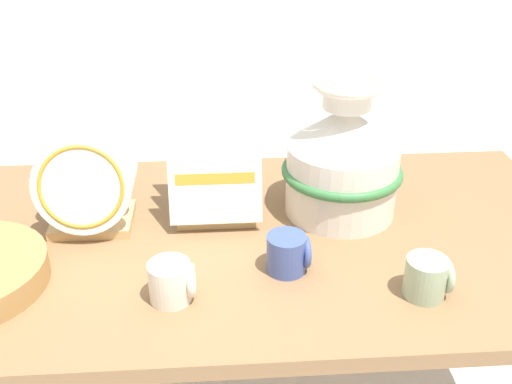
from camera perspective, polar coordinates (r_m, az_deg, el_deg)
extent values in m
cube|color=olive|center=(1.38, 0.00, -4.66)|extent=(1.51, 0.80, 0.03)
cylinder|color=olive|center=(1.94, -22.25, -6.91)|extent=(0.06, 0.06, 0.57)
cylinder|color=olive|center=(2.00, 20.00, -5.34)|extent=(0.06, 0.06, 0.57)
cylinder|color=white|center=(1.43, 8.12, 1.27)|extent=(0.26, 0.26, 0.17)
cone|color=white|center=(1.38, 8.49, 6.17)|extent=(0.26, 0.26, 0.09)
cylinder|color=white|center=(1.35, 8.72, 9.05)|extent=(0.11, 0.11, 0.06)
torus|color=white|center=(1.34, 8.80, 10.16)|extent=(0.16, 0.16, 0.02)
torus|color=#38753D|center=(1.42, 8.17, 2.01)|extent=(0.29, 0.29, 0.02)
cube|color=tan|center=(1.45, -15.23, -2.56)|extent=(0.18, 0.15, 0.02)
cylinder|color=tan|center=(1.49, -17.50, 0.10)|extent=(0.01, 0.01, 0.07)
cylinder|color=tan|center=(1.47, -12.64, 0.27)|extent=(0.01, 0.01, 0.07)
cylinder|color=silver|center=(1.34, -16.31, 0.44)|extent=(0.22, 0.06, 0.21)
torus|color=gold|center=(1.34, -16.33, 0.42)|extent=(0.19, 0.06, 0.18)
cylinder|color=silver|center=(1.39, -15.85, 1.67)|extent=(0.22, 0.06, 0.21)
cylinder|color=silver|center=(1.45, -15.42, 2.80)|extent=(0.22, 0.06, 0.21)
cube|color=tan|center=(1.44, -3.79, -1.67)|extent=(0.18, 0.15, 0.02)
cylinder|color=tan|center=(1.47, -6.37, 0.99)|extent=(0.01, 0.01, 0.07)
cylinder|color=tan|center=(1.47, -1.39, 1.16)|extent=(0.01, 0.01, 0.07)
cube|color=silver|center=(1.33, -3.92, 1.30)|extent=(0.21, 0.06, 0.20)
cube|color=silver|center=(1.39, -3.95, 2.49)|extent=(0.21, 0.06, 0.20)
cube|color=silver|center=(1.45, -3.97, 3.59)|extent=(0.21, 0.06, 0.20)
cube|color=gold|center=(1.33, -3.92, 1.28)|extent=(0.18, 0.01, 0.03)
cylinder|color=#9EB28E|center=(1.21, 15.85, -7.84)|extent=(0.08, 0.08, 0.08)
torus|color=#9EB28E|center=(1.22, 17.69, -7.63)|extent=(0.01, 0.07, 0.07)
cylinder|color=#42569E|center=(1.23, 2.91, -5.86)|extent=(0.08, 0.08, 0.08)
torus|color=#42569E|center=(1.24, 4.80, -5.71)|extent=(0.01, 0.07, 0.07)
cylinder|color=silver|center=(1.17, -8.20, -8.46)|extent=(0.08, 0.08, 0.08)
torus|color=silver|center=(1.16, -6.17, -8.35)|extent=(0.01, 0.07, 0.07)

